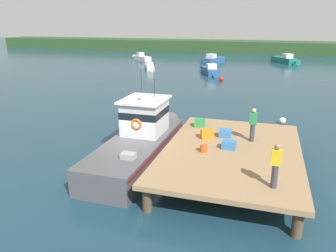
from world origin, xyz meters
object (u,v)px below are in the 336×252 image
(crate_single_by_cleat, at_px, (207,134))
(deckhand_further_back, at_px, (253,124))
(main_fishing_boat, at_px, (141,140))
(bait_bucket, at_px, (204,148))
(moored_boat_far_left, at_px, (141,58))
(moored_boat_mid_harbor, at_px, (210,71))
(mooring_buoy_outer, at_px, (221,79))
(crate_stack_mid_dock, at_px, (200,123))
(crate_stack_near_edge, at_px, (229,145))
(moored_boat_far_right, at_px, (212,60))
(moored_boat_outer_mooring, at_px, (150,67))
(deckhand_by_the_boat, at_px, (276,165))
(crate_single_far, at_px, (225,133))
(moored_boat_off_the_point, at_px, (285,60))
(mooring_buoy_inshore, at_px, (282,121))

(crate_single_by_cleat, distance_m, deckhand_further_back, 2.24)
(main_fishing_boat, distance_m, bait_bucket, 3.60)
(moored_boat_far_left, bearing_deg, bait_bucket, -65.19)
(moored_boat_mid_harbor, xyz_separation_m, mooring_buoy_outer, (2.00, -4.17, -0.24))
(mooring_buoy_outer, bearing_deg, crate_stack_mid_dock, -85.08)
(crate_stack_near_edge, distance_m, moored_boat_far_right, 40.94)
(moored_boat_outer_mooring, bearing_deg, moored_boat_mid_harbor, -11.33)
(deckhand_by_the_boat, bearing_deg, deckhand_further_back, 102.45)
(crate_single_far, bearing_deg, moored_boat_off_the_point, 84.16)
(moored_boat_far_right, bearing_deg, mooring_buoy_outer, -76.87)
(mooring_buoy_inshore, bearing_deg, mooring_buoy_outer, 112.42)
(main_fishing_boat, height_order, moored_boat_off_the_point, main_fishing_boat)
(bait_bucket, distance_m, moored_boat_far_right, 41.45)
(crate_stack_near_edge, xyz_separation_m, moored_boat_mid_harbor, (-5.77, 28.42, -0.89))
(crate_single_far, bearing_deg, mooring_buoy_inshore, 67.20)
(moored_boat_mid_harbor, bearing_deg, bait_bucket, -80.74)
(crate_stack_near_edge, bearing_deg, crate_stack_mid_dock, 124.25)
(deckhand_by_the_boat, distance_m, deckhand_further_back, 4.65)
(deckhand_further_back, xyz_separation_m, moored_boat_far_left, (-21.22, 39.64, -1.61))
(main_fishing_boat, bearing_deg, crate_stack_near_edge, -5.07)
(main_fishing_boat, bearing_deg, bait_bucket, -17.70)
(main_fishing_boat, distance_m, moored_boat_off_the_point, 44.06)
(crate_single_by_cleat, height_order, deckhand_further_back, deckhand_further_back)
(crate_single_by_cleat, xyz_separation_m, moored_boat_off_the_point, (5.13, 42.55, -0.88))
(crate_single_by_cleat, xyz_separation_m, crate_stack_mid_dock, (-0.73, 1.75, -0.02))
(crate_stack_mid_dock, distance_m, moored_boat_mid_harbor, 25.89)
(bait_bucket, bearing_deg, moored_boat_mid_harbor, 99.26)
(crate_single_by_cleat, xyz_separation_m, moored_boat_mid_harbor, (-4.57, 27.33, -0.93))
(moored_boat_off_the_point, height_order, mooring_buoy_outer, moored_boat_off_the_point)
(crate_single_by_cleat, bearing_deg, crate_stack_near_edge, -42.41)
(crate_stack_mid_dock, xyz_separation_m, moored_boat_mid_harbor, (-3.84, 25.58, -0.91))
(deckhand_by_the_boat, distance_m, mooring_buoy_outer, 28.10)
(main_fishing_boat, bearing_deg, deckhand_further_back, 9.93)
(moored_boat_mid_harbor, bearing_deg, main_fishing_boat, -87.27)
(moored_boat_outer_mooring, bearing_deg, mooring_buoy_outer, -28.48)
(moored_boat_outer_mooring, relative_size, moored_boat_off_the_point, 0.71)
(main_fishing_boat, distance_m, moored_boat_far_right, 39.97)
(crate_stack_mid_dock, distance_m, moored_boat_far_right, 37.82)
(crate_single_by_cleat, xyz_separation_m, moored_boat_far_right, (-6.31, 39.14, -0.89))
(crate_single_by_cleat, xyz_separation_m, bait_bucket, (0.17, -1.79, -0.05))
(crate_stack_mid_dock, relative_size, moored_boat_off_the_point, 0.10)
(moored_boat_far_left, relative_size, mooring_buoy_outer, 8.93)
(moored_boat_far_right, distance_m, moored_boat_mid_harbor, 11.94)
(mooring_buoy_outer, bearing_deg, mooring_buoy_inshore, -67.58)
(bait_bucket, distance_m, moored_boat_outer_mooring, 33.87)
(moored_boat_off_the_point, bearing_deg, deckhand_by_the_boat, -92.44)
(crate_stack_mid_dock, bearing_deg, moored_boat_far_right, 98.47)
(crate_single_far, xyz_separation_m, moored_boat_off_the_point, (4.31, 42.09, -0.85))
(main_fishing_boat, xyz_separation_m, crate_stack_mid_dock, (2.50, 2.45, 0.40))
(main_fishing_boat, relative_size, moored_boat_far_left, 2.13)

